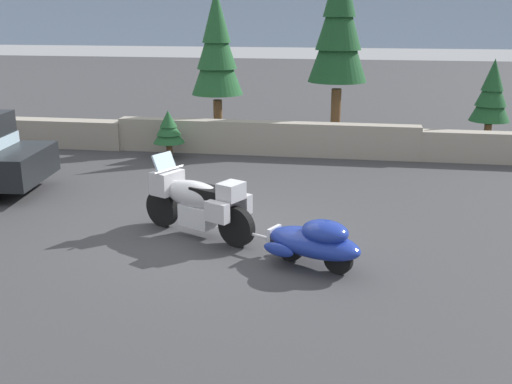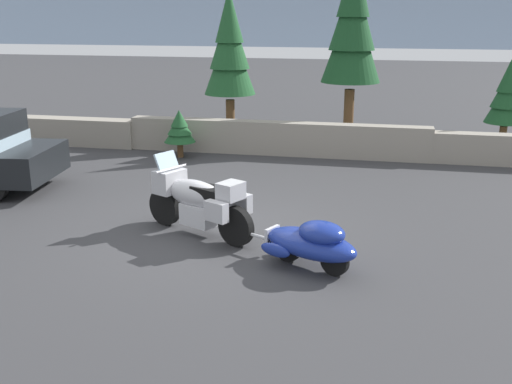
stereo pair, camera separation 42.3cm
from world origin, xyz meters
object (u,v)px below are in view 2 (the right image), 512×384
Objects in this scene: car_shaped_trailer at (311,242)px; pine_tree_tall at (353,23)px; pine_tree_far_right at (507,95)px; touring_motorcycle at (198,200)px; pine_tree_secondary at (229,48)px.

car_shaped_trailer is 9.62m from pine_tree_tall.
car_shaped_trailer is 0.86× the size of pine_tree_far_right.
touring_motorcycle is 7.86m from pine_tree_secondary.
pine_tree_far_right is at bearing -5.79° from pine_tree_tall.
pine_tree_tall is 1.24× the size of pine_tree_secondary.
touring_motorcycle is 1.00× the size of car_shaped_trailer.
pine_tree_secondary is at bearing -168.45° from pine_tree_tall.
touring_motorcycle is at bearing -103.73° from pine_tree_tall.
pine_tree_secondary is at bearing 111.78° from car_shaped_trailer.
pine_tree_secondary reaches higher than touring_motorcycle.
pine_tree_far_right is (4.15, -0.42, -1.80)m from pine_tree_tall.
pine_tree_secondary is at bearing -178.01° from pine_tree_far_right.
car_shaped_trailer is 0.50× the size of pine_tree_secondary.
pine_tree_tall reaches higher than pine_tree_secondary.
pine_tree_secondary reaches higher than pine_tree_far_right.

